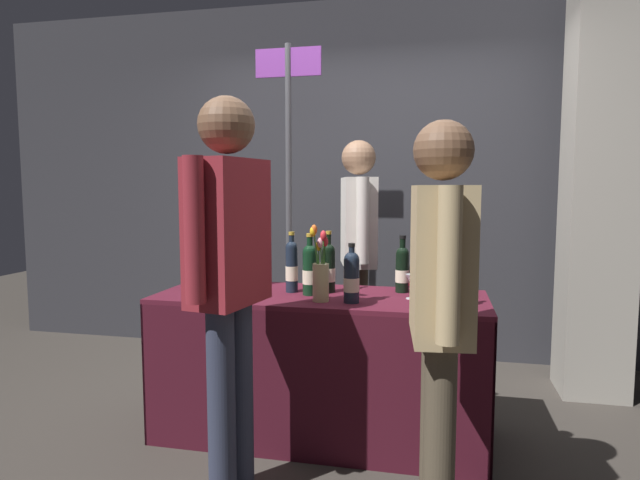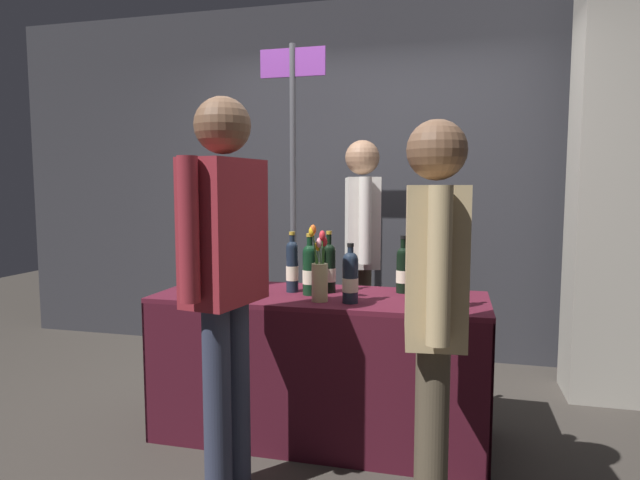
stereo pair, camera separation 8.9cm
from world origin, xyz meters
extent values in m
plane|color=#38332D|center=(0.00, 0.00, 0.00)|extent=(12.00, 12.00, 0.00)
cube|color=#2D2D33|center=(0.00, 1.59, 1.43)|extent=(6.40, 0.12, 2.86)
cube|color=gray|center=(1.64, 1.00, 1.72)|extent=(0.41, 0.41, 3.44)
cube|color=#4C1423|center=(0.00, 0.00, 0.78)|extent=(1.78, 0.65, 0.02)
cube|color=#3E101D|center=(0.00, -0.32, 0.38)|extent=(1.78, 0.01, 0.77)
cube|color=#3E101D|center=(0.00, 0.32, 0.38)|extent=(1.78, 0.01, 0.77)
cube|color=#3E101D|center=(-0.89, 0.00, 0.38)|extent=(0.01, 0.65, 0.77)
cube|color=#3E101D|center=(0.89, 0.00, 0.38)|extent=(0.01, 0.65, 0.77)
cylinder|color=#192333|center=(-0.46, 0.20, 0.92)|extent=(0.08, 0.08, 0.24)
sphere|color=#192333|center=(-0.46, 0.20, 1.04)|extent=(0.08, 0.08, 0.08)
cylinder|color=#192333|center=(-0.46, 0.20, 1.08)|extent=(0.03, 0.03, 0.09)
cylinder|color=#B7932D|center=(-0.46, 0.20, 1.14)|extent=(0.04, 0.04, 0.02)
cylinder|color=beige|center=(-0.46, 0.20, 0.90)|extent=(0.08, 0.08, 0.08)
cylinder|color=#192333|center=(0.20, -0.16, 0.90)|extent=(0.08, 0.08, 0.22)
sphere|color=#192333|center=(0.20, -0.16, 1.01)|extent=(0.08, 0.08, 0.08)
cylinder|color=#192333|center=(0.20, -0.16, 1.05)|extent=(0.03, 0.03, 0.07)
cylinder|color=black|center=(0.20, -0.16, 1.09)|extent=(0.03, 0.03, 0.02)
cylinder|color=beige|center=(0.20, -0.16, 0.89)|extent=(0.08, 0.08, 0.07)
cylinder|color=black|center=(-0.05, -0.01, 0.91)|extent=(0.08, 0.08, 0.24)
sphere|color=black|center=(-0.05, -0.01, 1.03)|extent=(0.08, 0.08, 0.08)
cylinder|color=black|center=(-0.05, -0.01, 1.07)|extent=(0.03, 0.03, 0.08)
cylinder|color=#B7932D|center=(-0.05, -0.01, 1.12)|extent=(0.04, 0.04, 0.02)
cylinder|color=beige|center=(-0.05, -0.01, 0.89)|extent=(0.08, 0.08, 0.08)
cylinder|color=#192333|center=(-0.17, 0.04, 0.92)|extent=(0.07, 0.07, 0.25)
sphere|color=#192333|center=(-0.17, 0.04, 1.05)|extent=(0.07, 0.07, 0.07)
cylinder|color=#192333|center=(-0.17, 0.04, 1.08)|extent=(0.03, 0.03, 0.07)
cylinder|color=#B7932D|center=(-0.17, 0.04, 1.12)|extent=(0.03, 0.03, 0.02)
cylinder|color=beige|center=(-0.17, 0.04, 0.90)|extent=(0.07, 0.07, 0.08)
cylinder|color=#192333|center=(0.68, -0.18, 0.92)|extent=(0.07, 0.07, 0.24)
sphere|color=#192333|center=(0.68, -0.18, 1.04)|extent=(0.07, 0.07, 0.07)
cylinder|color=#192333|center=(0.68, -0.18, 1.07)|extent=(0.03, 0.03, 0.07)
cylinder|color=black|center=(0.68, -0.18, 1.12)|extent=(0.03, 0.03, 0.02)
cylinder|color=beige|center=(0.68, -0.18, 0.90)|extent=(0.07, 0.07, 0.08)
cylinder|color=black|center=(0.43, 0.17, 0.90)|extent=(0.07, 0.07, 0.22)
sphere|color=black|center=(0.43, 0.17, 1.01)|extent=(0.07, 0.07, 0.07)
cylinder|color=black|center=(0.43, 0.17, 1.05)|extent=(0.03, 0.03, 0.08)
cylinder|color=black|center=(0.43, 0.17, 1.10)|extent=(0.04, 0.04, 0.02)
cylinder|color=beige|center=(0.43, 0.17, 0.89)|extent=(0.08, 0.08, 0.07)
cylinder|color=#192333|center=(-0.75, 0.07, 0.90)|extent=(0.08, 0.08, 0.20)
sphere|color=#192333|center=(-0.75, 0.07, 1.00)|extent=(0.08, 0.08, 0.08)
cylinder|color=#192333|center=(-0.75, 0.07, 1.04)|extent=(0.03, 0.03, 0.09)
cylinder|color=black|center=(-0.75, 0.07, 1.09)|extent=(0.03, 0.03, 0.02)
cylinder|color=beige|center=(-0.75, 0.07, 0.88)|extent=(0.08, 0.08, 0.06)
cylinder|color=black|center=(0.03, 0.08, 0.91)|extent=(0.07, 0.07, 0.24)
sphere|color=black|center=(0.03, 0.08, 1.03)|extent=(0.07, 0.07, 0.07)
cylinder|color=black|center=(0.03, 0.08, 1.07)|extent=(0.03, 0.03, 0.09)
cylinder|color=#B7932D|center=(0.03, 0.08, 1.13)|extent=(0.03, 0.03, 0.02)
cylinder|color=beige|center=(0.03, 0.08, 0.89)|extent=(0.08, 0.08, 0.08)
cylinder|color=silver|center=(0.49, 0.00, 0.80)|extent=(0.06, 0.06, 0.00)
cylinder|color=silver|center=(0.49, 0.00, 0.83)|extent=(0.01, 0.01, 0.06)
cone|color=silver|center=(0.49, 0.00, 0.89)|extent=(0.07, 0.07, 0.07)
cylinder|color=#590C19|center=(0.49, 0.00, 0.87)|extent=(0.04, 0.04, 0.02)
cylinder|color=tan|center=(0.04, -0.16, 0.89)|extent=(0.08, 0.08, 0.19)
cylinder|color=#38722D|center=(0.02, -0.14, 0.98)|extent=(0.01, 0.02, 0.19)
ellipsoid|color=gold|center=(0.02, -0.14, 1.08)|extent=(0.03, 0.03, 0.05)
cylinder|color=#38722D|center=(0.02, -0.17, 1.02)|extent=(0.04, 0.01, 0.26)
ellipsoid|color=gold|center=(0.00, -0.17, 1.15)|extent=(0.03, 0.03, 0.05)
cylinder|color=#38722D|center=(0.04, -0.16, 0.99)|extent=(0.02, 0.01, 0.21)
ellipsoid|color=pink|center=(0.04, -0.16, 1.10)|extent=(0.03, 0.03, 0.05)
cylinder|color=#38722D|center=(0.02, -0.17, 1.03)|extent=(0.03, 0.01, 0.27)
ellipsoid|color=#E05B1E|center=(0.01, -0.17, 1.16)|extent=(0.03, 0.03, 0.05)
cylinder|color=#38722D|center=(0.06, -0.16, 1.00)|extent=(0.01, 0.04, 0.21)
ellipsoid|color=red|center=(0.06, -0.14, 1.10)|extent=(0.03, 0.03, 0.05)
cylinder|color=#38722D|center=(0.05, -0.16, 1.01)|extent=(0.01, 0.02, 0.24)
ellipsoid|color=red|center=(0.05, -0.17, 1.13)|extent=(0.03, 0.03, 0.05)
cube|color=silver|center=(-0.40, -0.13, 0.86)|extent=(0.13, 0.09, 0.14)
cylinder|color=#4C4233|center=(0.07, 0.90, 0.42)|extent=(0.12, 0.12, 0.84)
cylinder|color=#4C4233|center=(0.11, 0.73, 0.42)|extent=(0.12, 0.12, 0.84)
cube|color=beige|center=(0.09, 0.82, 1.14)|extent=(0.31, 0.49, 0.60)
sphere|color=#8C664C|center=(0.09, 0.82, 1.58)|extent=(0.23, 0.23, 0.23)
cylinder|color=beige|center=(0.02, 1.08, 1.17)|extent=(0.08, 0.08, 0.55)
cylinder|color=beige|center=(0.15, 0.56, 1.17)|extent=(0.08, 0.08, 0.55)
cylinder|color=#4C4233|center=(0.64, -0.84, 0.41)|extent=(0.12, 0.12, 0.81)
cylinder|color=#4C4233|center=(0.62, -0.69, 0.41)|extent=(0.12, 0.12, 0.81)
cube|color=tan|center=(0.63, -0.76, 1.10)|extent=(0.25, 0.42, 0.57)
sphere|color=brown|center=(0.63, -0.76, 1.51)|extent=(0.22, 0.22, 0.22)
cylinder|color=tan|center=(0.66, -1.01, 1.12)|extent=(0.08, 0.08, 0.53)
cylinder|color=tan|center=(0.61, -0.52, 1.12)|extent=(0.08, 0.08, 0.53)
cylinder|color=#2D3347|center=(-0.27, -0.74, 0.44)|extent=(0.12, 0.12, 0.88)
cylinder|color=#2D3347|center=(-0.24, -0.59, 0.44)|extent=(0.12, 0.12, 0.88)
cube|color=maroon|center=(-0.26, -0.66, 1.19)|extent=(0.28, 0.42, 0.62)
sphere|color=brown|center=(-0.26, -0.66, 1.64)|extent=(0.24, 0.24, 0.24)
cylinder|color=maroon|center=(-0.30, -0.90, 1.21)|extent=(0.08, 0.08, 0.57)
cylinder|color=maroon|center=(-0.21, -0.43, 1.21)|extent=(0.08, 0.08, 0.57)
cylinder|color=#47474C|center=(-0.43, 0.93, 1.19)|extent=(0.04, 0.04, 2.38)
cube|color=#7A3393|center=(-0.43, 0.93, 2.25)|extent=(0.48, 0.02, 0.20)
camera|label=1|loc=(0.61, -2.80, 1.38)|focal=30.08mm
camera|label=2|loc=(0.70, -2.78, 1.38)|focal=30.08mm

